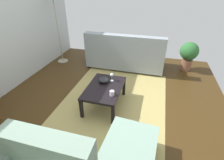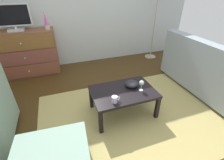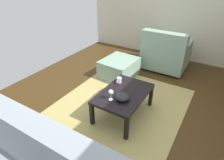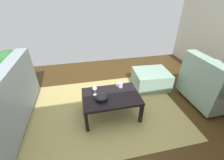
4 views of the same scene
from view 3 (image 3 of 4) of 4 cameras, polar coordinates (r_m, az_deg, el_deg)
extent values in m
cube|color=#412C12|center=(3.04, 5.45, -9.50)|extent=(5.40, 4.56, 0.05)
cube|color=beige|center=(4.73, 20.72, 20.98)|extent=(0.12, 4.56, 2.57)
cube|color=tan|center=(2.96, 0.19, -9.94)|extent=(2.60, 1.90, 0.01)
cube|color=black|center=(3.08, 11.51, -4.72)|extent=(0.05, 0.05, 0.35)
cube|color=black|center=(2.48, 4.33, -14.29)|extent=(0.05, 0.05, 0.35)
cube|color=black|center=(3.26, 2.72, -1.98)|extent=(0.05, 0.05, 0.35)
cube|color=black|center=(2.70, -5.99, -10.07)|extent=(0.05, 0.05, 0.35)
cube|color=black|center=(2.74, 3.53, -4.07)|extent=(0.89, 0.60, 0.04)
cylinder|color=silver|center=(2.58, -0.34, -5.82)|extent=(0.06, 0.06, 0.00)
cylinder|color=silver|center=(2.55, -0.34, -4.97)|extent=(0.01, 0.01, 0.09)
sphere|color=silver|center=(2.51, -0.35, -3.61)|extent=(0.07, 0.07, 0.07)
cylinder|color=silver|center=(2.93, 2.14, -0.02)|extent=(0.08, 0.08, 0.08)
torus|color=silver|center=(2.89, 1.66, -0.38)|extent=(0.05, 0.01, 0.05)
ellipsoid|color=#242428|center=(2.56, 3.08, -5.02)|extent=(0.19, 0.19, 0.09)
cylinder|color=#332319|center=(2.78, -30.21, -17.78)|extent=(0.05, 0.05, 0.05)
cube|color=#8C98A0|center=(1.75, -20.85, -17.81)|extent=(0.20, 1.92, 0.50)
cylinder|color=#332319|center=(4.65, 20.75, 4.31)|extent=(0.05, 0.05, 0.05)
cylinder|color=#332319|center=(4.80, 12.37, 6.47)|extent=(0.05, 0.05, 0.05)
cylinder|color=#332319|center=(4.08, 18.72, 1.02)|extent=(0.05, 0.05, 0.05)
cylinder|color=#332319|center=(4.25, 9.35, 3.55)|extent=(0.05, 0.05, 0.05)
cube|color=#83A08D|center=(4.34, 15.68, 6.48)|extent=(0.80, 0.89, 0.37)
cube|color=#83A08D|center=(3.92, 15.17, 10.48)|extent=(0.20, 0.89, 0.45)
cube|color=#83A08D|center=(4.16, 21.26, 8.79)|extent=(0.76, 0.12, 0.20)
cube|color=#83A08D|center=(4.34, 11.35, 11.13)|extent=(0.76, 0.12, 0.20)
cube|color=#84A493|center=(3.85, 2.10, 3.61)|extent=(0.74, 0.65, 0.36)
camera|label=1|loc=(4.72, 10.16, 30.92)|focal=27.07mm
camera|label=2|loc=(3.87, -14.28, 25.87)|focal=25.33mm
camera|label=4|loc=(1.81, 58.63, 12.94)|focal=23.64mm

